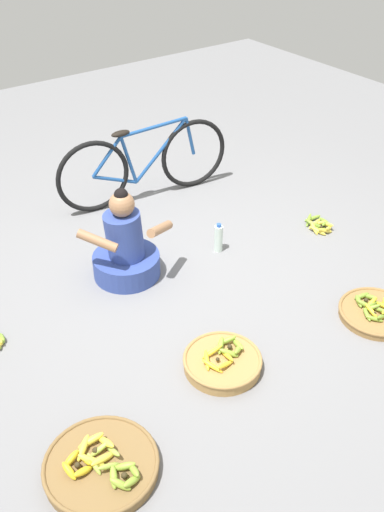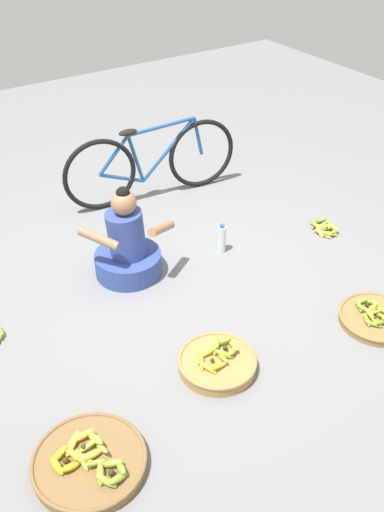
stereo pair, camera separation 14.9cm
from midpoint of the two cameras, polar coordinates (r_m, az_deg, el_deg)
ground_plane at (r=4.46m, az=-0.46°, el=-2.44°), size 10.00×10.00×0.00m
vendor_woman_front at (r=4.42m, az=-5.47°, el=0.84°), size 0.73×0.55×0.76m
bicycle_leaning at (r=5.41m, az=-3.19°, el=9.23°), size 1.69×0.28×0.73m
banana_basket_front_right at (r=4.29m, az=18.82°, el=-5.81°), size 0.54×0.54×0.13m
banana_basket_mid_right at (r=3.31m, az=-8.80°, el=-19.52°), size 0.63×0.63×0.15m
banana_basket_front_center at (r=3.75m, az=3.70°, el=-10.51°), size 0.51×0.51×0.15m
loose_bananas_near_vendor at (r=5.18m, az=13.81°, el=2.73°), size 0.25×0.31×0.10m
water_bottle at (r=4.72m, az=3.86°, el=1.69°), size 0.07×0.07×0.26m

